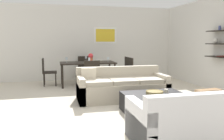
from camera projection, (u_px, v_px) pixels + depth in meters
ground_plane at (120, 103)px, 5.36m from camera, size 18.00×18.00×0.00m
back_wall_unit at (103, 43)px, 8.67m from camera, size 8.40×0.09×2.70m
right_wall_shelf_unit at (218, 44)px, 6.47m from camera, size 0.34×8.20×2.70m
sofa_beige at (121, 87)px, 5.68m from camera, size 2.17×0.90×0.78m
loveseat_white at (183, 122)px, 3.26m from camera, size 1.43×0.90×0.78m
coffee_table at (156, 104)px, 4.57m from camera, size 1.23×1.00×0.38m
decorative_bowl at (155, 92)px, 4.59m from camera, size 0.35×0.35×0.07m
candle_jar at (166, 91)px, 4.71m from camera, size 0.09×0.09×0.07m
dining_table at (88, 64)px, 7.46m from camera, size 1.75×0.88×0.75m
dining_chair_head at (85, 67)px, 8.29m from camera, size 0.44×0.44×0.88m
dining_chair_right_far at (124, 68)px, 7.97m from camera, size 0.44×0.44×0.88m
dining_chair_right_near at (127, 69)px, 7.59m from camera, size 0.44×0.44×0.88m
dining_chair_left_far at (47, 70)px, 7.37m from camera, size 0.44×0.44×0.88m
dining_chair_foot at (92, 73)px, 6.66m from camera, size 0.44×0.44×0.88m
wine_glass_left_far at (67, 59)px, 7.38m from camera, size 0.07×0.07×0.16m
wine_glass_head at (86, 58)px, 7.80m from camera, size 0.07×0.07×0.17m
wine_glass_right_near at (108, 58)px, 7.48m from camera, size 0.08×0.08×0.16m
wine_glass_foot at (89, 59)px, 7.06m from camera, size 0.06×0.06×0.18m
centerpiece_vase at (91, 57)px, 7.41m from camera, size 0.16×0.16×0.28m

